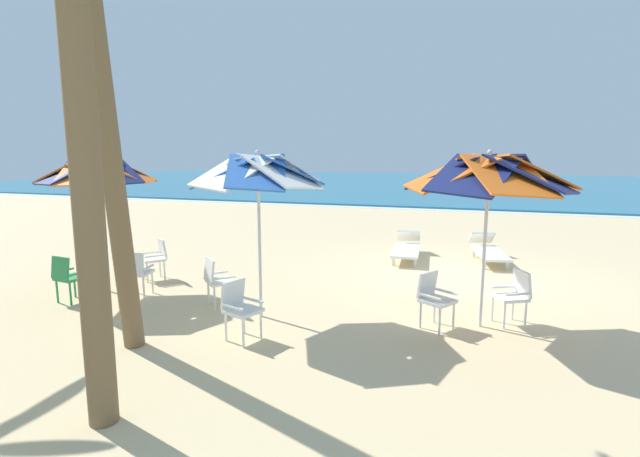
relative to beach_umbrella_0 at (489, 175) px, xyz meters
name	(u,v)px	position (x,y,z in m)	size (l,w,h in m)	color
ground_plane	(456,281)	(-0.42, 2.52, -2.35)	(80.00, 80.00, 0.00)	beige
sea	(468,184)	(-0.42, 33.25, -2.30)	(80.00, 36.00, 0.10)	teal
surf_foam	(465,211)	(-0.42, 14.95, -2.35)	(80.00, 0.70, 0.01)	white
beach_umbrella_0	(489,175)	(0.00, 0.00, 0.00)	(2.51, 2.51, 2.72)	silver
plastic_chair_0	(434,296)	(-0.70, -0.26, -1.86)	(0.62, 0.61, 0.87)	white
plastic_chair_1	(514,294)	(0.48, 0.26, -1.86)	(0.61, 0.59, 0.87)	white
beach_umbrella_1	(258,173)	(-3.44, -0.65, 0.01)	(2.21, 2.21, 2.72)	silver
plastic_chair_2	(240,306)	(-3.33, -1.59, -1.86)	(0.58, 0.56, 0.87)	white
plastic_chair_3	(217,279)	(-4.38, -0.41, -1.86)	(0.63, 0.63, 0.87)	white
beach_umbrella_2	(97,171)	(-6.95, -0.26, -0.03)	(2.14, 2.14, 2.70)	silver
plastic_chair_4	(136,271)	(-6.09, -0.39, -1.86)	(0.52, 0.55, 0.87)	white
plastic_chair_5	(156,256)	(-6.53, 0.76, -1.86)	(0.63, 0.63, 0.87)	white
plastic_chair_6	(68,276)	(-7.04, -1.05, -1.86)	(0.49, 0.52, 0.87)	#2D8C4C
sun_lounger_0	(488,250)	(0.26, 4.67, -2.07)	(1.00, 2.22, 0.62)	white
sun_lounger_1	(407,248)	(-1.71, 4.36, -2.07)	(0.78, 2.18, 0.62)	white
palm_tree_1	(98,29)	(-4.63, -2.51, 1.80)	(3.11, 3.26, 6.52)	brown
palm_tree_3	(77,94)	(-3.69, -3.87, 0.85)	(2.95, 2.85, 4.90)	brown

